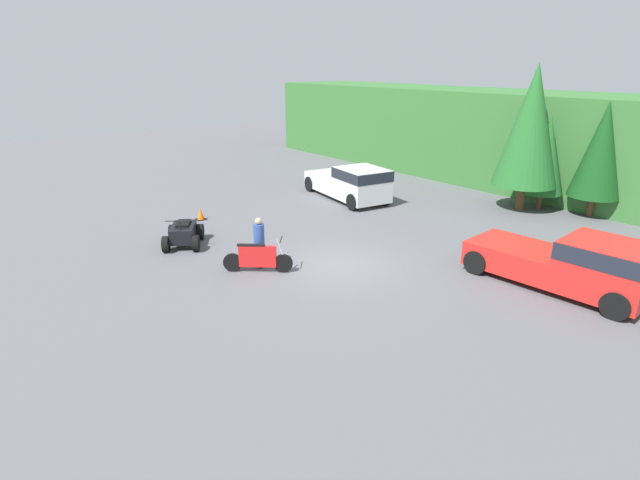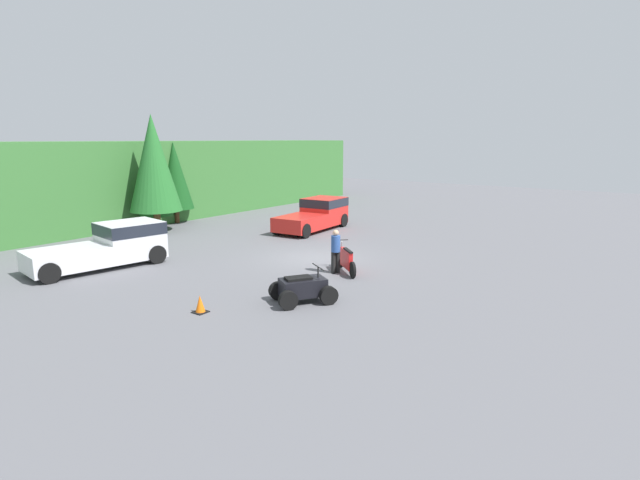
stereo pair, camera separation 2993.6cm
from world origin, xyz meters
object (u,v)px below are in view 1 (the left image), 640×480
pickup_truck_second (352,182)px  dirt_bike (258,258)px  pickup_truck_red (575,263)px  traffic_cone (201,214)px  rider_person (259,240)px  quad_atv (183,234)px

pickup_truck_second → dirt_bike: bearing=-51.1°
pickup_truck_red → pickup_truck_second: (-12.17, 1.81, 0.00)m
pickup_truck_red → traffic_cone: bearing=-162.2°
pickup_truck_red → traffic_cone: (-13.84, -5.70, -0.69)m
pickup_truck_red → pickup_truck_second: size_ratio=0.98×
dirt_bike → rider_person: 0.65m
pickup_truck_red → rider_person: 9.93m
dirt_bike → quad_atv: dirt_bike is taller
dirt_bike → pickup_truck_second: bearing=70.7°
rider_person → traffic_cone: (-6.30, 0.78, -0.70)m
quad_atv → traffic_cone: quad_atv is taller
dirt_bike → traffic_cone: 6.74m
quad_atv → rider_person: 3.85m
traffic_cone → dirt_bike: bearing=-9.2°
pickup_truck_red → pickup_truck_second: same height
rider_person → traffic_cone: rider_person is taller
pickup_truck_second → traffic_cone: size_ratio=10.16×
pickup_truck_second → quad_atv: 9.53m
pickup_truck_second → dirt_bike: (4.98, -8.58, -0.45)m
quad_atv → rider_person: bearing=50.1°
pickup_truck_red → traffic_cone: pickup_truck_red is taller
quad_atv → rider_person: (3.64, 1.17, 0.50)m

